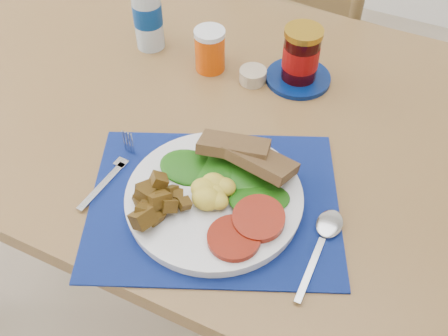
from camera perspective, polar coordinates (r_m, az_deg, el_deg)
name	(u,v)px	position (r m, az deg, el deg)	size (l,w,h in m)	color
ground	(182,335)	(1.63, -4.60, -17.70)	(4.00, 4.00, 0.00)	gray
table	(207,131)	(1.18, -1.86, 4.08)	(1.40, 0.90, 0.75)	brown
chair_far	(305,17)	(1.73, 8.77, 15.91)	(0.46, 0.44, 1.15)	brown
placemat	(214,203)	(0.93, -1.07, -3.79)	(0.44, 0.34, 0.00)	black
breakfast_plate	(210,195)	(0.91, -1.55, -2.95)	(0.31, 0.31, 0.07)	silver
fork	(114,171)	(1.00, -11.85, -0.33)	(0.03, 0.18, 0.00)	#B2B5BA
spoon	(324,237)	(0.90, 10.82, -7.42)	(0.05, 0.19, 0.01)	#B2B5BA
water_bottle	(147,8)	(1.24, -8.42, 16.88)	(0.07, 0.07, 0.23)	#ADBFCC
juice_glass	(210,51)	(1.19, -1.54, 12.62)	(0.07, 0.07, 0.09)	#D34405
ramekin	(253,76)	(1.17, 3.16, 10.00)	(0.06, 0.06, 0.03)	tan
jam_on_saucer	(300,59)	(1.16, 8.33, 11.69)	(0.14, 0.14, 0.13)	#051A56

